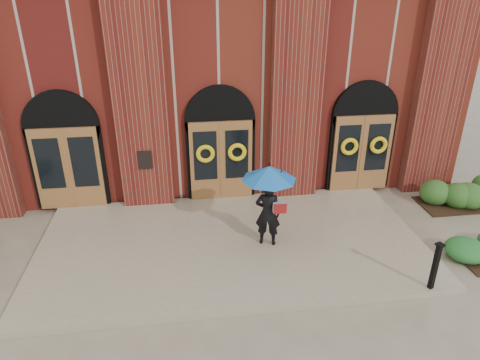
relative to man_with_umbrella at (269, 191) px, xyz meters
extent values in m
plane|color=gray|center=(-0.92, 0.07, -1.68)|extent=(90.00, 90.00, 0.00)
cube|color=tan|center=(-0.92, 0.22, -1.60)|extent=(10.00, 5.30, 0.15)
cube|color=maroon|center=(-0.92, 8.97, 1.82)|extent=(16.00, 12.00, 7.00)
cube|color=black|center=(-3.17, 2.54, -0.03)|extent=(0.40, 0.05, 0.55)
cube|color=maroon|center=(-3.17, 2.79, 1.82)|extent=(1.50, 0.45, 7.00)
cube|color=maroon|center=(1.33, 2.79, 1.82)|extent=(1.50, 0.45, 7.00)
cube|color=maroon|center=(5.83, 2.79, 1.82)|extent=(1.50, 0.45, 7.00)
cube|color=olive|center=(-5.42, 2.78, -0.28)|extent=(1.90, 0.10, 2.50)
cylinder|color=black|center=(-5.42, 2.92, 0.97)|extent=(2.10, 0.22, 2.10)
cube|color=olive|center=(-0.92, 2.78, -0.28)|extent=(1.90, 0.10, 2.50)
cylinder|color=black|center=(-0.92, 2.92, 0.97)|extent=(2.10, 0.22, 2.10)
cube|color=olive|center=(3.58, 2.78, -0.28)|extent=(1.90, 0.10, 2.50)
cylinder|color=black|center=(3.58, 2.92, 0.97)|extent=(2.10, 0.22, 2.10)
torus|color=yellow|center=(-1.40, 2.66, 0.02)|extent=(0.57, 0.13, 0.57)
torus|color=yellow|center=(-0.44, 2.66, 0.02)|extent=(0.57, 0.13, 0.57)
torus|color=yellow|center=(3.10, 2.66, 0.02)|extent=(0.57, 0.13, 0.57)
torus|color=yellow|center=(4.06, 2.66, 0.02)|extent=(0.57, 0.13, 0.57)
imported|color=black|center=(0.00, 0.00, -0.64)|extent=(0.74, 0.59, 1.77)
cone|color=#1760B3|center=(0.00, 0.00, 0.48)|extent=(1.70, 1.70, 0.35)
cylinder|color=black|center=(0.05, -0.05, 0.01)|extent=(0.02, 0.02, 0.59)
cube|color=#B2B5B8|center=(0.26, -0.14, -0.41)|extent=(0.36, 0.25, 0.26)
cube|color=maroon|center=(0.26, -0.23, -0.41)|extent=(0.32, 0.12, 0.26)
cube|color=black|center=(3.27, -2.28, -0.97)|extent=(0.13, 0.13, 1.12)
cube|color=black|center=(3.27, -2.28, -0.39)|extent=(0.20, 0.20, 0.04)
ellipsoid|color=#2A521D|center=(6.77, 1.52, -1.32)|extent=(2.83, 1.13, 0.73)
camera|label=1|loc=(-2.00, -9.29, 4.70)|focal=32.00mm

